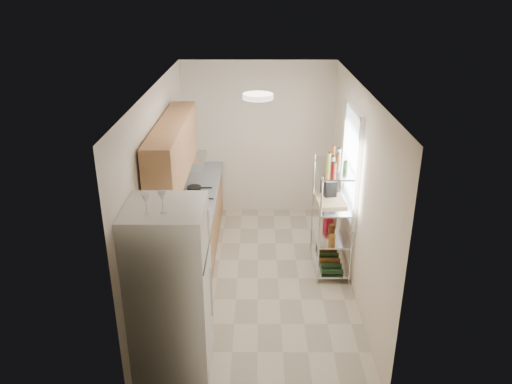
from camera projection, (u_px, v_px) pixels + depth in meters
room at (258, 191)px, 6.30m from camera, size 2.52×4.42×2.62m
counter_run at (193, 234)px, 7.04m from camera, size 0.63×3.51×0.90m
upper_cabinets at (173, 150)px, 6.20m from camera, size 0.33×2.20×0.72m
range_hood at (188, 160)px, 7.10m from camera, size 0.50×0.60×0.12m
window at (351, 163)px, 6.52m from camera, size 0.06×1.00×1.46m
bakers_rack at (333, 196)px, 6.64m from camera, size 0.45×0.90×1.73m
ceiling_dome at (258, 96)px, 5.52m from camera, size 0.34×0.34×0.05m
refrigerator at (171, 289)px, 4.97m from camera, size 0.75×0.75×1.83m
wine_glass_a at (162, 202)px, 4.45m from camera, size 0.07×0.07×0.21m
wine_glass_b at (146, 204)px, 4.42m from camera, size 0.07×0.07×0.20m
rice_cooker at (190, 205)px, 6.61m from camera, size 0.28×0.28×0.23m
frying_pan_large at (193, 197)px, 7.07m from camera, size 0.34×0.34×0.05m
frying_pan_small at (194, 188)px, 7.37m from camera, size 0.21×0.21×0.04m
cutting_board at (330, 201)px, 6.68m from camera, size 0.40×0.50×0.03m
espresso_machine at (329, 187)px, 6.81m from camera, size 0.20×0.27×0.28m
storage_bag at (328, 222)px, 6.98m from camera, size 0.13×0.16×0.16m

